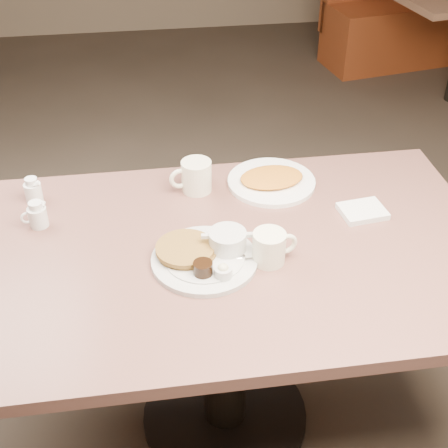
{
  "coord_description": "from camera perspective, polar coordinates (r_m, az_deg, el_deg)",
  "views": [
    {
      "loc": [
        -0.19,
        -1.31,
        1.81
      ],
      "look_at": [
        0.0,
        0.02,
        0.82
      ],
      "focal_mm": 49.51,
      "sensor_mm": 36.0,
      "label": 1
    }
  ],
  "objects": [
    {
      "name": "creamer_right",
      "position": [
        1.95,
        -17.23,
        2.96
      ],
      "size": [
        0.07,
        0.07,
        0.08
      ],
      "color": "white",
      "rests_on": "diner_table"
    },
    {
      "name": "coffee_mug_far",
      "position": [
        1.91,
        -2.66,
        4.42
      ],
      "size": [
        0.14,
        0.11,
        0.1
      ],
      "color": "white",
      "rests_on": "diner_table"
    },
    {
      "name": "main_plate",
      "position": [
        1.65,
        -1.63,
        -2.73
      ],
      "size": [
        0.36,
        0.31,
        0.07
      ],
      "color": "silver",
      "rests_on": "diner_table"
    },
    {
      "name": "hash_plate",
      "position": [
        1.97,
        4.4,
        4.04
      ],
      "size": [
        0.31,
        0.31,
        0.04
      ],
      "color": "white",
      "rests_on": "diner_table"
    },
    {
      "name": "diner_table",
      "position": [
        1.81,
        0.09,
        -6.49
      ],
      "size": [
        1.5,
        0.9,
        0.75
      ],
      "color": "#84564C",
      "rests_on": "ground"
    },
    {
      "name": "creamer_left",
      "position": [
        1.84,
        -16.86,
        0.79
      ],
      "size": [
        0.08,
        0.06,
        0.08
      ],
      "color": "white",
      "rests_on": "diner_table"
    },
    {
      "name": "napkin",
      "position": [
        1.87,
        12.67,
        1.16
      ],
      "size": [
        0.14,
        0.12,
        0.02
      ],
      "color": "white",
      "rests_on": "diner_table"
    },
    {
      "name": "coffee_mug_near",
      "position": [
        1.64,
        4.29,
        -2.11
      ],
      "size": [
        0.13,
        0.1,
        0.09
      ],
      "color": "white",
      "rests_on": "diner_table"
    },
    {
      "name": "booth_back_right",
      "position": [
        4.94,
        16.62,
        18.55
      ],
      "size": [
        1.36,
        1.53,
        1.12
      ],
      "color": "brown",
      "rests_on": "ground"
    },
    {
      "name": "room",
      "position": [
        1.39,
        0.13,
        19.13
      ],
      "size": [
        7.04,
        8.04,
        2.84
      ],
      "color": "#4C3F33",
      "rests_on": "ground"
    }
  ]
}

